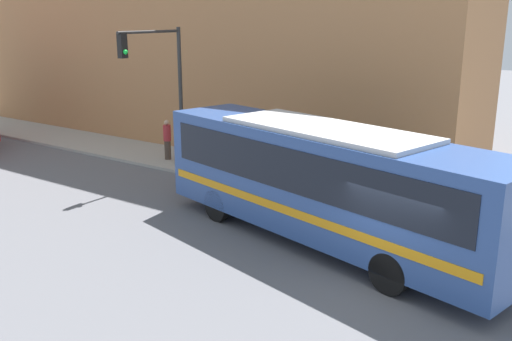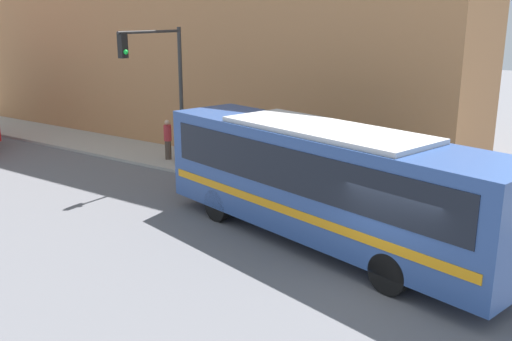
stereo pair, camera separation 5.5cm
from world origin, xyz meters
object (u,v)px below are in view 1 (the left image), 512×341
traffic_light_pole (161,75)px  parking_meter (241,156)px  fire_hydrant (318,183)px  pedestrian_mid_block (247,149)px  city_bus (324,178)px  pedestrian_near_corner (167,139)px

traffic_light_pole → parking_meter: bearing=-73.8°
fire_hydrant → parking_meter: 3.49m
pedestrian_mid_block → city_bus: bearing=-128.7°
parking_meter → pedestrian_near_corner: pedestrian_near_corner is taller
city_bus → pedestrian_near_corner: city_bus is taller
traffic_light_pole → parking_meter: 4.45m
city_bus → pedestrian_mid_block: city_bus is taller
traffic_light_pole → pedestrian_mid_block: (2.22, -2.52, -3.07)m
pedestrian_mid_block → parking_meter: bearing=-153.5°
city_bus → pedestrian_mid_block: 8.13m
traffic_light_pole → pedestrian_near_corner: size_ratio=3.24×
pedestrian_near_corner → traffic_light_pole: bearing=-139.5°
fire_hydrant → pedestrian_near_corner: pedestrian_near_corner is taller
traffic_light_pole → city_bus: bearing=-107.8°
city_bus → pedestrian_near_corner: size_ratio=6.47×
traffic_light_pole → fire_hydrant: bearing=-82.1°
pedestrian_near_corner → fire_hydrant: bearing=-94.3°
pedestrian_near_corner → parking_meter: bearing=-97.6°
city_bus → parking_meter: 6.84m
pedestrian_mid_block → pedestrian_near_corner: bearing=100.5°
city_bus → fire_hydrant: (3.75, 2.19, -1.46)m
traffic_light_pole → pedestrian_near_corner: (1.52, 1.30, -3.00)m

